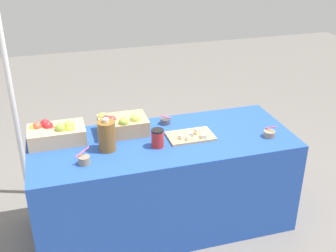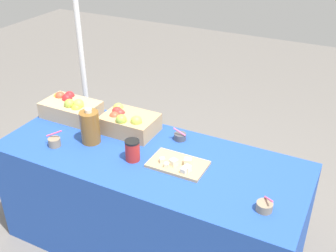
{
  "view_description": "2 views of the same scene",
  "coord_description": "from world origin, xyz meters",
  "px_view_note": "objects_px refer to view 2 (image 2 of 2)",
  "views": [
    {
      "loc": [
        -0.72,
        -2.58,
        2.18
      ],
      "look_at": [
        0.05,
        0.04,
        0.82
      ],
      "focal_mm": 45.29,
      "sensor_mm": 36.0,
      "label": 1
    },
    {
      "loc": [
        1.04,
        -1.79,
        2.11
      ],
      "look_at": [
        0.13,
        -0.01,
        0.98
      ],
      "focal_mm": 43.73,
      "sensor_mm": 36.0,
      "label": 2
    }
  ],
  "objects_px": {
    "apple_crate_middle": "(128,122)",
    "apple_crate_left": "(71,108)",
    "sample_bowl_far": "(180,136)",
    "tent_pole": "(81,52)",
    "coffee_cup": "(132,150)",
    "sample_bowl_near": "(265,206)",
    "sample_bowl_mid": "(54,142)",
    "cider_jug": "(90,127)",
    "cutting_board_front": "(178,164)"
  },
  "relations": [
    {
      "from": "sample_bowl_mid",
      "to": "sample_bowl_far",
      "type": "xyz_separation_m",
      "value": [
        0.67,
        0.42,
        -0.01
      ]
    },
    {
      "from": "cutting_board_front",
      "to": "sample_bowl_near",
      "type": "distance_m",
      "value": 0.57
    },
    {
      "from": "apple_crate_middle",
      "to": "coffee_cup",
      "type": "distance_m",
      "value": 0.34
    },
    {
      "from": "apple_crate_left",
      "to": "coffee_cup",
      "type": "xyz_separation_m",
      "value": [
        0.67,
        -0.27,
        -0.0
      ]
    },
    {
      "from": "apple_crate_left",
      "to": "sample_bowl_near",
      "type": "height_order",
      "value": "apple_crate_left"
    },
    {
      "from": "cutting_board_front",
      "to": "apple_crate_left",
      "type": "bearing_deg",
      "value": 167.48
    },
    {
      "from": "apple_crate_middle",
      "to": "cutting_board_front",
      "type": "bearing_deg",
      "value": -24.62
    },
    {
      "from": "cutting_board_front",
      "to": "tent_pole",
      "type": "bearing_deg",
      "value": 148.88
    },
    {
      "from": "apple_crate_left",
      "to": "tent_pole",
      "type": "height_order",
      "value": "tent_pole"
    },
    {
      "from": "apple_crate_middle",
      "to": "sample_bowl_far",
      "type": "bearing_deg",
      "value": 9.42
    },
    {
      "from": "sample_bowl_mid",
      "to": "cider_jug",
      "type": "distance_m",
      "value": 0.24
    },
    {
      "from": "cutting_board_front",
      "to": "sample_bowl_near",
      "type": "height_order",
      "value": "sample_bowl_near"
    },
    {
      "from": "apple_crate_middle",
      "to": "sample_bowl_near",
      "type": "relative_size",
      "value": 3.91
    },
    {
      "from": "apple_crate_left",
      "to": "sample_bowl_near",
      "type": "bearing_deg",
      "value": -13.47
    },
    {
      "from": "cutting_board_front",
      "to": "sample_bowl_near",
      "type": "xyz_separation_m",
      "value": [
        0.55,
        -0.15,
        0.01
      ]
    },
    {
      "from": "sample_bowl_far",
      "to": "tent_pole",
      "type": "distance_m",
      "value": 1.24
    },
    {
      "from": "apple_crate_left",
      "to": "cider_jug",
      "type": "relative_size",
      "value": 1.68
    },
    {
      "from": "apple_crate_middle",
      "to": "cider_jug",
      "type": "bearing_deg",
      "value": -122.66
    },
    {
      "from": "apple_crate_left",
      "to": "cider_jug",
      "type": "distance_m",
      "value": 0.39
    },
    {
      "from": "sample_bowl_near",
      "to": "sample_bowl_far",
      "type": "relative_size",
      "value": 0.99
    },
    {
      "from": "sample_bowl_near",
      "to": "tent_pole",
      "type": "height_order",
      "value": "tent_pole"
    },
    {
      "from": "apple_crate_left",
      "to": "cutting_board_front",
      "type": "bearing_deg",
      "value": -12.52
    },
    {
      "from": "sample_bowl_mid",
      "to": "cider_jug",
      "type": "height_order",
      "value": "cider_jug"
    },
    {
      "from": "sample_bowl_mid",
      "to": "tent_pole",
      "type": "bearing_deg",
      "value": 116.79
    },
    {
      "from": "tent_pole",
      "to": "coffee_cup",
      "type": "bearing_deg",
      "value": -39.82
    },
    {
      "from": "sample_bowl_mid",
      "to": "apple_crate_left",
      "type": "bearing_deg",
      "value": 113.15
    },
    {
      "from": "coffee_cup",
      "to": "tent_pole",
      "type": "xyz_separation_m",
      "value": [
        -0.97,
        0.81,
        0.2
      ]
    },
    {
      "from": "apple_crate_middle",
      "to": "coffee_cup",
      "type": "height_order",
      "value": "apple_crate_middle"
    },
    {
      "from": "tent_pole",
      "to": "sample_bowl_mid",
      "type": "bearing_deg",
      "value": -63.21
    },
    {
      "from": "cutting_board_front",
      "to": "cider_jug",
      "type": "relative_size",
      "value": 1.41
    },
    {
      "from": "apple_crate_middle",
      "to": "cutting_board_front",
      "type": "relative_size",
      "value": 1.05
    },
    {
      "from": "sample_bowl_near",
      "to": "sample_bowl_far",
      "type": "xyz_separation_m",
      "value": [
        -0.67,
        0.42,
        -0.0
      ]
    },
    {
      "from": "sample_bowl_mid",
      "to": "sample_bowl_far",
      "type": "height_order",
      "value": "sample_bowl_mid"
    },
    {
      "from": "apple_crate_middle",
      "to": "apple_crate_left",
      "type": "bearing_deg",
      "value": -179.24
    },
    {
      "from": "sample_bowl_near",
      "to": "sample_bowl_mid",
      "type": "distance_m",
      "value": 1.33
    },
    {
      "from": "apple_crate_left",
      "to": "apple_crate_middle",
      "type": "height_order",
      "value": "apple_crate_left"
    },
    {
      "from": "coffee_cup",
      "to": "apple_crate_middle",
      "type": "bearing_deg",
      "value": 125.87
    },
    {
      "from": "sample_bowl_mid",
      "to": "sample_bowl_far",
      "type": "relative_size",
      "value": 1.18
    },
    {
      "from": "apple_crate_left",
      "to": "sample_bowl_mid",
      "type": "bearing_deg",
      "value": -66.85
    },
    {
      "from": "sample_bowl_mid",
      "to": "tent_pole",
      "type": "relative_size",
      "value": 0.05
    },
    {
      "from": "cutting_board_front",
      "to": "sample_bowl_mid",
      "type": "height_order",
      "value": "sample_bowl_mid"
    },
    {
      "from": "cider_jug",
      "to": "tent_pole",
      "type": "height_order",
      "value": "tent_pole"
    },
    {
      "from": "cutting_board_front",
      "to": "coffee_cup",
      "type": "height_order",
      "value": "coffee_cup"
    },
    {
      "from": "apple_crate_left",
      "to": "sample_bowl_far",
      "type": "height_order",
      "value": "apple_crate_left"
    },
    {
      "from": "apple_crate_left",
      "to": "coffee_cup",
      "type": "relative_size",
      "value": 3.0
    },
    {
      "from": "apple_crate_middle",
      "to": "cutting_board_front",
      "type": "distance_m",
      "value": 0.52
    },
    {
      "from": "sample_bowl_near",
      "to": "cider_jug",
      "type": "relative_size",
      "value": 0.38
    },
    {
      "from": "sample_bowl_near",
      "to": "cider_jug",
      "type": "xyz_separation_m",
      "value": [
        -1.16,
        0.14,
        0.08
      ]
    },
    {
      "from": "apple_crate_middle",
      "to": "tent_pole",
      "type": "bearing_deg",
      "value": 145.32
    },
    {
      "from": "apple_crate_middle",
      "to": "sample_bowl_near",
      "type": "height_order",
      "value": "apple_crate_middle"
    }
  ]
}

